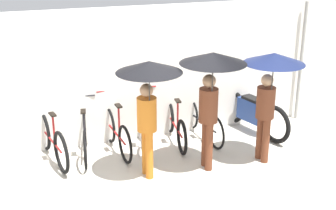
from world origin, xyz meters
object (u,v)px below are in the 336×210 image
object	(u,v)px
parked_bicycle_0	(52,140)
parked_bicycle_2	(117,133)
pedestrian_leading	(148,86)
motorcycle	(252,112)
parked_bicycle_4	(175,125)
parked_bicycle_1	(85,137)
pedestrian_center	(211,77)
parked_bicycle_5	(202,121)
pedestrian_trailing	(271,77)
parked_bicycle_3	(147,128)

from	to	relation	value
parked_bicycle_0	parked_bicycle_2	size ratio (longest dim) A/B	1.08
pedestrian_leading	motorcycle	distance (m)	3.04
parked_bicycle_4	pedestrian_leading	size ratio (longest dim) A/B	0.85
parked_bicycle_0	parked_bicycle_2	bearing A→B (deg)	-102.22
parked_bicycle_1	motorcycle	size ratio (longest dim) A/B	0.82
pedestrian_center	parked_bicycle_5	bearing A→B (deg)	-105.50
pedestrian_leading	motorcycle	world-z (taller)	pedestrian_leading
pedestrian_center	pedestrian_trailing	distance (m)	1.07
parked_bicycle_5	pedestrian_leading	distance (m)	2.30
parked_bicycle_5	pedestrian_leading	size ratio (longest dim) A/B	0.86
pedestrian_leading	parked_bicycle_0	bearing A→B (deg)	-42.97
parked_bicycle_2	motorcycle	size ratio (longest dim) A/B	0.84
parked_bicycle_3	parked_bicycle_4	size ratio (longest dim) A/B	0.96
motorcycle	parked_bicycle_0	bearing A→B (deg)	75.00
parked_bicycle_0	parked_bicycle_4	size ratio (longest dim) A/B	1.04
parked_bicycle_1	parked_bicycle_3	xyz separation A→B (m)	(1.17, 0.01, 0.01)
parked_bicycle_0	parked_bicycle_1	world-z (taller)	parked_bicycle_1
pedestrian_trailing	pedestrian_leading	bearing A→B (deg)	-7.54
parked_bicycle_1	parked_bicycle_5	size ratio (longest dim) A/B	0.93
pedestrian_center	pedestrian_leading	bearing A→B (deg)	-0.44
pedestrian_leading	parked_bicycle_4	bearing A→B (deg)	-129.45
parked_bicycle_0	parked_bicycle_2	world-z (taller)	parked_bicycle_2
parked_bicycle_3	pedestrian_leading	world-z (taller)	pedestrian_leading
parked_bicycle_1	pedestrian_leading	bearing A→B (deg)	-134.47
pedestrian_trailing	parked_bicycle_4	bearing A→B (deg)	-51.95
parked_bicycle_3	motorcycle	size ratio (longest dim) A/B	0.84
pedestrian_center	motorcycle	bearing A→B (deg)	-137.76
parked_bicycle_3	pedestrian_center	bearing A→B (deg)	-136.33
parked_bicycle_3	pedestrian_trailing	world-z (taller)	pedestrian_trailing
parked_bicycle_0	pedestrian_leading	distance (m)	2.24
parked_bicycle_3	parked_bicycle_4	bearing A→B (deg)	-75.17
parked_bicycle_4	parked_bicycle_3	bearing A→B (deg)	98.32
parked_bicycle_0	pedestrian_center	distance (m)	3.07
parked_bicycle_1	parked_bicycle_0	bearing A→B (deg)	97.71
parked_bicycle_1	motorcycle	bearing A→B (deg)	-80.53
parked_bicycle_1	parked_bicycle_4	xyz separation A→B (m)	(1.75, 0.02, -0.02)
parked_bicycle_4	parked_bicycle_5	world-z (taller)	parked_bicycle_4
parked_bicycle_2	pedestrian_leading	distance (m)	1.73
parked_bicycle_2	parked_bicycle_3	size ratio (longest dim) A/B	1.00
parked_bicycle_1	parked_bicycle_2	bearing A→B (deg)	-81.85
pedestrian_center	parked_bicycle_0	bearing A→B (deg)	-24.16
pedestrian_center	motorcycle	size ratio (longest dim) A/B	1.05
parked_bicycle_1	pedestrian_trailing	size ratio (longest dim) A/B	0.81
parked_bicycle_2	parked_bicycle_5	world-z (taller)	parked_bicycle_2
parked_bicycle_3	motorcycle	xyz separation A→B (m)	(2.24, -0.02, 0.05)
parked_bicycle_1	parked_bicycle_5	distance (m)	2.33
motorcycle	pedestrian_center	bearing A→B (deg)	114.84
parked_bicycle_4	pedestrian_trailing	size ratio (longest dim) A/B	0.86
parked_bicycle_4	pedestrian_leading	distance (m)	1.96
parked_bicycle_2	parked_bicycle_3	distance (m)	0.59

